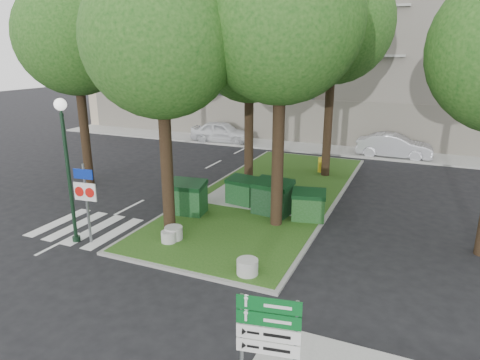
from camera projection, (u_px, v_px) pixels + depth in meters
The scene contains 24 objects.
ground at pixel (168, 269), 13.25m from camera, with size 120.00×120.00×0.00m, color black.
median_island at pixel (270, 194), 20.07m from camera, with size 6.00×16.00×0.12m, color #204E16.
median_kerb at pixel (270, 194), 20.07m from camera, with size 6.30×16.30×0.10m, color gray.
building_sidewalk at pixel (314, 148), 29.47m from camera, with size 42.00×3.00×0.12m, color #999993.
zebra_crossing at pixel (104, 231), 16.00m from camera, with size 5.00×3.00×0.01m, color silver.
apartment_building at pixel (343, 31), 33.77m from camera, with size 41.00×12.00×16.00m, color tan.
tree_median_near_left at pixel (163, 24), 13.93m from camera, with size 5.20×5.20×10.53m.
tree_median_near_right at pixel (285, 3), 14.15m from camera, with size 5.60×5.60×11.46m.
tree_median_mid at pixel (252, 40), 19.54m from camera, with size 4.80×4.80×9.99m.
tree_median_far at pixel (337, 11), 20.56m from camera, with size 5.80×5.80×11.93m.
tree_street_left at pixel (76, 24), 19.58m from camera, with size 5.40×5.40×11.00m.
dumpster_a at pixel (187, 197), 17.36m from camera, with size 1.59×1.20×1.37m.
dumpster_b at pixel (242, 191), 18.48m from camera, with size 1.40×1.09×1.19m.
dumpster_c at pixel (273, 197), 17.30m from camera, with size 1.65×1.25×1.42m.
dumpster_d at pixel (309, 205), 16.69m from camera, with size 1.46×1.16×1.21m.
bollard_left at pixel (174, 233), 15.02m from camera, with size 0.63×0.63×0.45m, color #A2A39D.
bollard_right at pixel (247, 267), 12.64m from camera, with size 0.64×0.64×0.46m, color #A8A9A4.
bollard_mid at pixel (169, 237), 14.80m from camera, with size 0.53×0.53×0.38m, color #ABAAA6.
litter_bin at pixel (322, 165), 23.37m from camera, with size 0.45×0.45×0.79m, color gold.
street_lamp at pixel (66, 155), 14.27m from camera, with size 0.40×0.40×5.02m.
traffic_sign_pole at pixel (86, 193), 14.57m from camera, with size 0.86×0.14×2.86m.
directional_sign at pixel (268, 336), 7.54m from camera, with size 1.14×0.26×2.29m.
car_white at pixel (222, 132), 31.41m from camera, with size 1.85×4.59×1.56m, color white.
car_silver at pixel (394, 146), 26.91m from camera, with size 1.60×4.59×1.51m, color #B1B1B9.
Camera 1 is at (6.81, -10.01, 6.46)m, focal length 32.00 mm.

